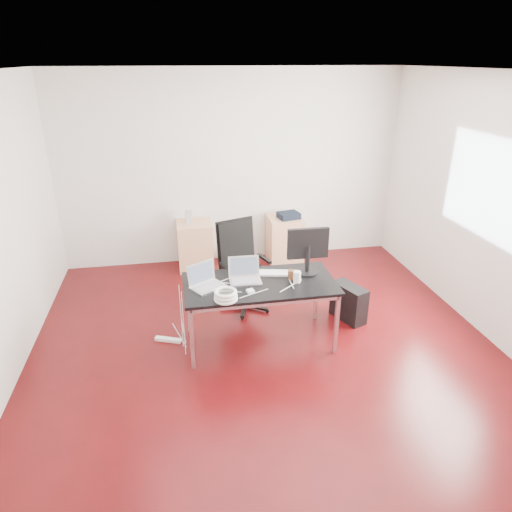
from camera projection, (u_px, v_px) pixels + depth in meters
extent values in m
plane|color=#3D0609|center=(265.00, 347.00, 4.98)|extent=(5.00, 5.00, 0.00)
plane|color=silver|center=(268.00, 71.00, 3.86)|extent=(5.00, 5.00, 0.00)
plane|color=silver|center=(232.00, 169.00, 6.67)|extent=(5.00, 0.00, 5.00)
plane|color=silver|center=(373.00, 403.00, 2.16)|extent=(5.00, 0.00, 5.00)
plane|color=silver|center=(497.00, 212.00, 4.83)|extent=(0.00, 5.00, 5.00)
plane|color=white|center=(487.00, 189.00, 4.93)|extent=(0.00, 1.50, 1.50)
cube|color=black|center=(260.00, 284.00, 4.80)|extent=(1.60, 0.80, 0.03)
cube|color=silver|center=(192.00, 339.00, 4.51)|extent=(0.04, 0.04, 0.70)
cube|color=silver|center=(188.00, 304.00, 5.14)|extent=(0.04, 0.04, 0.70)
cube|color=silver|center=(336.00, 324.00, 4.76)|extent=(0.04, 0.04, 0.70)
cube|color=silver|center=(316.00, 293.00, 5.39)|extent=(0.04, 0.04, 0.70)
cylinder|color=black|center=(245.00, 291.00, 5.67)|extent=(0.06, 0.06, 0.47)
cube|color=black|center=(245.00, 272.00, 5.56)|extent=(0.60, 0.59, 0.06)
cube|color=black|center=(236.00, 243.00, 5.62)|extent=(0.47, 0.24, 0.55)
cube|color=tan|center=(195.00, 245.00, 6.75)|extent=(0.50, 0.50, 0.70)
cube|color=tan|center=(285.00, 239.00, 6.97)|extent=(0.50, 0.50, 0.70)
cube|color=black|center=(349.00, 302.00, 5.44)|extent=(0.36, 0.49, 0.44)
cylinder|color=black|center=(240.00, 256.00, 6.92)|extent=(0.28, 0.28, 0.28)
cube|color=white|center=(168.00, 340.00, 5.08)|extent=(0.30, 0.17, 0.04)
cube|color=silver|center=(208.00, 287.00, 4.69)|extent=(0.40, 0.37, 0.01)
cube|color=silver|center=(201.00, 273.00, 4.72)|extent=(0.31, 0.21, 0.22)
cube|color=#475166|center=(201.00, 273.00, 4.71)|extent=(0.27, 0.18, 0.18)
cube|color=silver|center=(245.00, 281.00, 4.81)|extent=(0.34, 0.24, 0.01)
cube|color=silver|center=(244.00, 266.00, 4.87)|extent=(0.33, 0.06, 0.22)
cube|color=#475166|center=(244.00, 267.00, 4.86)|extent=(0.29, 0.05, 0.18)
cylinder|color=black|center=(307.00, 272.00, 5.02)|extent=(0.26, 0.26, 0.02)
cylinder|color=black|center=(308.00, 258.00, 4.95)|extent=(0.05, 0.05, 0.30)
cube|color=black|center=(308.00, 243.00, 4.90)|extent=(0.45, 0.06, 0.34)
cube|color=#475166|center=(307.00, 242.00, 4.92)|extent=(0.40, 0.01, 0.29)
cube|color=white|center=(276.00, 273.00, 4.98)|extent=(0.46, 0.23, 0.02)
cylinder|color=white|center=(297.00, 277.00, 4.78)|extent=(0.10, 0.10, 0.12)
cylinder|color=brown|center=(291.00, 275.00, 4.86)|extent=(0.10, 0.10, 0.10)
torus|color=white|center=(226.00, 299.00, 4.44)|extent=(0.24, 0.24, 0.04)
torus|color=white|center=(226.00, 295.00, 4.42)|extent=(0.23, 0.23, 0.04)
torus|color=white|center=(226.00, 292.00, 4.41)|extent=(0.22, 0.22, 0.04)
cube|color=white|center=(250.00, 291.00, 4.59)|extent=(0.09, 0.09, 0.03)
cube|color=#9E9E9E|center=(189.00, 217.00, 6.58)|extent=(0.09, 0.08, 0.18)
cube|color=black|center=(289.00, 215.00, 6.78)|extent=(0.34, 0.30, 0.09)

